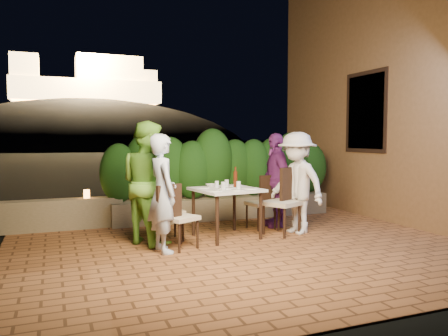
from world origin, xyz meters
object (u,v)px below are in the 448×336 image
chair_right_front (282,201)px  chair_right_back (261,202)px  diner_purple (276,180)px  dining_table (226,213)px  chair_left_back (168,210)px  bowl (211,185)px  beer_bottle (235,177)px  diner_green (147,183)px  diner_white (297,183)px  chair_left_front (180,216)px  diner_blue (163,193)px  parapet_lamp (87,194)px

chair_right_front → chair_right_back: size_ratio=1.18×
diner_purple → dining_table: bearing=-59.0°
dining_table → chair_left_back: size_ratio=1.01×
bowl → diner_purple: 1.24m
beer_bottle → diner_green: diner_green is taller
chair_left_back → beer_bottle: bearing=-6.4°
chair_right_front → diner_white: bearing=155.6°
chair_left_front → diner_white: 2.04m
chair_left_front → diner_blue: diner_blue is taller
beer_bottle → parapet_lamp: bearing=146.1°
chair_left_front → diner_green: bearing=99.6°
diner_white → dining_table: bearing=-112.7°
chair_left_front → diner_white: bearing=-19.7°
chair_left_front → diner_white: size_ratio=0.56×
beer_bottle → chair_right_back: size_ratio=0.36×
diner_blue → chair_left_front: bearing=-80.5°
beer_bottle → diner_white: bearing=-13.5°
diner_white → diner_purple: 0.60m
beer_bottle → chair_left_front: 1.23m
diner_green → diner_white: size_ratio=1.09×
bowl → chair_right_front: bearing=-23.6°
chair_left_front → chair_right_back: (1.61, 0.79, -0.00)m
chair_left_front → beer_bottle: bearing=-1.5°
chair_left_back → chair_right_front: size_ratio=0.86×
beer_bottle → diner_purple: diner_purple is taller
beer_bottle → bowl: bearing=147.5°
chair_left_front → diner_green: (-0.34, 0.46, 0.43)m
chair_right_back → parapet_lamp: bearing=-31.6°
beer_bottle → chair_right_front: beer_bottle is taller
beer_bottle → chair_left_back: 1.16m
beer_bottle → dining_table: bearing=-150.4°
diner_white → parapet_lamp: 3.49m
chair_right_back → diner_purple: size_ratio=0.56×
chair_left_front → parapet_lamp: 2.20m
dining_table → parapet_lamp: 2.46m
diner_blue → diner_green: bearing=3.0°
chair_right_back → diner_white: bearing=116.9°
dining_table → parapet_lamp: size_ratio=6.43×
beer_bottle → parapet_lamp: 2.56m
dining_table → chair_left_front: 0.93m
chair_left_back → chair_right_back: 1.66m
diner_white → parapet_lamp: size_ratio=11.43×
chair_right_back → diner_blue: (-1.87, -0.86, 0.34)m
dining_table → beer_bottle: (0.19, 0.11, 0.53)m
dining_table → chair_left_front: size_ratio=1.01×
chair_left_back → chair_right_front: 1.77m
beer_bottle → bowl: beer_bottle is taller
diner_white → parapet_lamp: diner_white is taller
chair_left_front → parapet_lamp: size_ratio=6.38×
chair_right_front → diner_purple: (0.22, 0.61, 0.27)m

